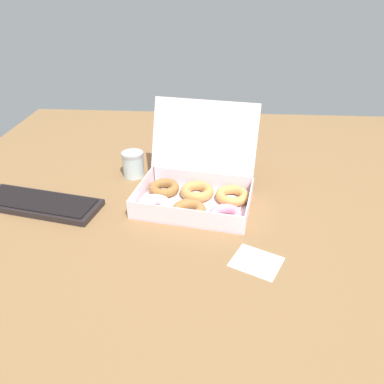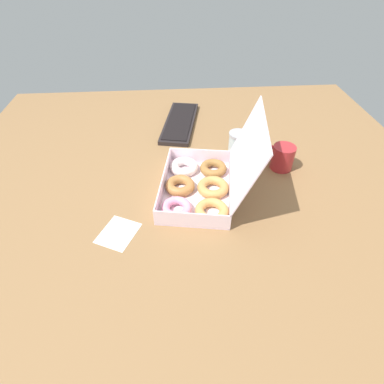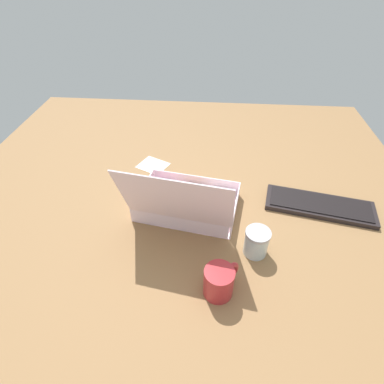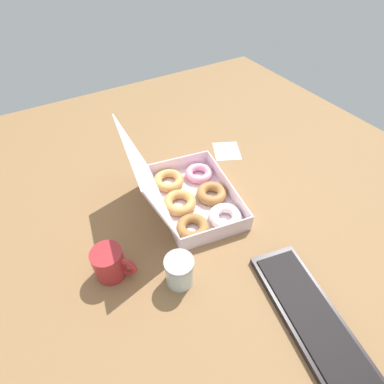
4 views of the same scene
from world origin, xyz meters
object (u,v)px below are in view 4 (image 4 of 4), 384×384
at_px(donut_box, 191,196).
at_px(keyboard, 311,317).
at_px(glass_jar, 179,271).
at_px(coffee_mug, 110,263).

distance_m(donut_box, keyboard, 0.48).
xyz_separation_m(donut_box, glass_jar, (-0.22, 0.16, 0.01)).
bearing_deg(glass_jar, keyboard, -138.54).
bearing_deg(donut_box, keyboard, -173.35).
relative_size(donut_box, coffee_mug, 3.80).
bearing_deg(keyboard, coffee_mug, 45.42).
relative_size(donut_box, glass_jar, 4.32).
distance_m(keyboard, coffee_mug, 0.51).
height_order(donut_box, glass_jar, donut_box).
xyz_separation_m(keyboard, coffee_mug, (0.36, 0.36, 0.04)).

